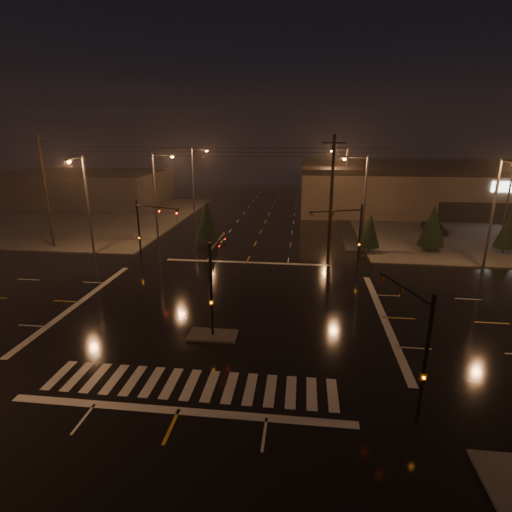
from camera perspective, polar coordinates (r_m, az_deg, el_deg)
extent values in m
plane|color=black|center=(28.81, -4.43, -7.61)|extent=(140.00, 140.00, 0.00)
cube|color=#44423D|center=(62.07, 30.17, 3.62)|extent=(36.00, 36.00, 0.12)
cube|color=#44423D|center=(66.97, -25.24, 5.13)|extent=(36.00, 36.00, 0.12)
cube|color=#44423D|center=(25.28, -6.20, -11.19)|extent=(3.00, 1.60, 0.15)
cube|color=beige|center=(21.19, -9.31, -17.65)|extent=(15.00, 2.60, 0.01)
cube|color=beige|center=(19.65, -11.00, -20.88)|extent=(16.00, 0.50, 0.01)
cube|color=beige|center=(38.93, -1.33, -0.91)|extent=(16.00, 0.50, 0.01)
cube|color=brown|center=(78.05, 29.49, 8.61)|extent=(60.00, 28.00, 7.00)
cube|color=black|center=(77.76, 29.85, 11.00)|extent=(60.20, 28.20, 0.80)
cube|color=#3F3937|center=(79.28, -24.11, 8.90)|extent=(30.00, 18.00, 5.60)
cylinder|color=black|center=(24.04, -6.42, -5.03)|extent=(0.18, 0.18, 6.00)
cylinder|color=black|center=(25.33, -5.46, 2.12)|extent=(0.12, 4.50, 0.12)
imported|color=#594707|center=(27.27, -4.57, 3.10)|extent=(0.16, 0.20, 1.00)
cube|color=#594707|center=(24.31, -6.36, -6.56)|extent=(0.25, 0.18, 0.35)
cylinder|color=black|center=(37.63, 14.58, 2.65)|extent=(0.18, 0.18, 6.00)
cylinder|color=black|center=(36.02, 11.33, 6.32)|extent=(4.74, 1.82, 0.12)
imported|color=#594707|center=(35.16, 7.96, 6.15)|extent=(0.24, 0.22, 1.00)
cube|color=#594707|center=(37.80, 14.50, 1.62)|extent=(0.25, 0.18, 0.35)
cylinder|color=black|center=(40.47, -16.38, 3.49)|extent=(0.18, 0.18, 6.00)
cylinder|color=black|center=(38.33, -13.92, 6.78)|extent=(4.74, 1.82, 0.12)
imported|color=#594707|center=(36.93, -11.23, 6.50)|extent=(0.24, 0.22, 1.00)
cube|color=#594707|center=(40.63, -16.30, 2.53)|extent=(0.25, 0.18, 0.35)
cylinder|color=black|center=(18.38, 23.01, -13.72)|extent=(0.18, 0.18, 6.00)
cylinder|color=black|center=(18.79, 20.37, -4.27)|extent=(1.48, 3.80, 0.12)
imported|color=#594707|center=(20.23, 17.61, -2.65)|extent=(0.22, 0.24, 1.00)
cube|color=#594707|center=(18.73, 22.76, -15.57)|extent=(0.25, 0.18, 0.35)
cylinder|color=#38383A|center=(47.30, -14.21, 8.01)|extent=(0.24, 0.24, 10.00)
cylinder|color=#38383A|center=(46.41, -13.22, 13.89)|extent=(2.40, 0.14, 0.14)
cube|color=#38383A|center=(46.06, -11.89, 13.89)|extent=(0.70, 0.30, 0.18)
sphere|color=orange|center=(46.06, -11.88, 13.73)|extent=(0.32, 0.32, 0.32)
cylinder|color=#38383A|center=(62.37, -9.01, 10.38)|extent=(0.24, 0.24, 10.00)
cylinder|color=#38383A|center=(61.71, -8.11, 14.82)|extent=(2.40, 0.14, 0.14)
cube|color=#38383A|center=(61.44, -7.08, 14.81)|extent=(0.70, 0.30, 0.18)
sphere|color=orange|center=(61.44, -7.07, 14.69)|extent=(0.32, 0.32, 0.32)
cylinder|color=#38383A|center=(42.70, 15.19, 7.01)|extent=(0.24, 0.24, 10.00)
cylinder|color=#38383A|center=(42.03, 14.05, 13.55)|extent=(2.40, 0.14, 0.14)
cube|color=#38383A|center=(41.91, 12.51, 13.57)|extent=(0.70, 0.30, 0.18)
sphere|color=orange|center=(41.92, 12.50, 13.40)|extent=(0.32, 0.32, 0.32)
cylinder|color=#38383A|center=(62.37, 12.68, 10.18)|extent=(0.24, 0.24, 10.00)
cylinder|color=#38383A|center=(61.91, 11.83, 14.65)|extent=(2.40, 0.14, 0.14)
cube|color=#38383A|center=(61.83, 10.78, 14.66)|extent=(0.70, 0.30, 0.18)
sphere|color=orange|center=(61.84, 10.77, 14.54)|extent=(0.32, 0.32, 0.32)
cylinder|color=#38383A|center=(43.39, -22.83, 6.43)|extent=(0.24, 0.24, 10.00)
cylinder|color=#38383A|center=(41.85, -24.40, 12.56)|extent=(0.14, 2.40, 0.14)
cube|color=#38383A|center=(40.91, -25.18, 12.33)|extent=(0.30, 0.70, 0.18)
sphere|color=orange|center=(40.91, -25.16, 12.15)|extent=(0.32, 0.32, 0.32)
cylinder|color=#38383A|center=(41.35, 30.65, 4.92)|extent=(0.24, 0.24, 10.00)
cylinder|color=#38383A|center=(39.73, 32.38, 11.30)|extent=(0.14, 2.40, 0.14)
cylinder|color=black|center=(48.51, -27.79, 8.00)|extent=(0.32, 0.32, 12.00)
cube|color=black|center=(48.15, -28.66, 14.09)|extent=(2.20, 0.12, 0.12)
cylinder|color=black|center=(40.21, 10.71, 8.17)|extent=(0.32, 0.32, 12.00)
cube|color=black|center=(39.77, 11.13, 15.58)|extent=(2.20, 0.12, 0.12)
cylinder|color=black|center=(43.63, 15.75, 0.90)|extent=(0.18, 0.18, 0.70)
cone|color=black|center=(43.13, 15.97, 3.53)|extent=(2.19, 2.19, 3.43)
cylinder|color=black|center=(46.28, 23.55, 1.01)|extent=(0.18, 0.18, 0.70)
cone|color=black|center=(45.72, 23.92, 4.00)|extent=(2.73, 2.73, 4.27)
cylinder|color=black|center=(49.03, 31.83, 0.68)|extent=(0.18, 0.18, 0.70)
cone|color=black|center=(48.58, 32.21, 3.02)|extent=(2.20, 2.20, 3.44)
cylinder|color=black|center=(45.78, -6.97, 2.17)|extent=(0.18, 0.18, 0.70)
cone|color=black|center=(45.22, -7.08, 5.17)|extent=(2.69, 2.69, 4.20)
imported|color=black|center=(54.97, 24.13, 3.77)|extent=(2.38, 4.82, 1.58)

